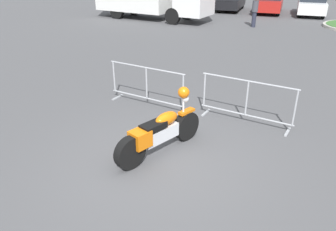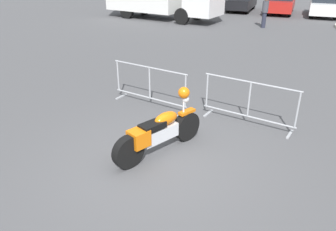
# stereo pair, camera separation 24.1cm
# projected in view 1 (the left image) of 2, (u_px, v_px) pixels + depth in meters

# --- Properties ---
(ground_plane) EXTENTS (120.00, 120.00, 0.00)m
(ground_plane) POSITION_uv_depth(u_px,v_px,m) (161.00, 164.00, 6.30)
(ground_plane) COLOR #4C4C4F
(motorcycle) EXTENTS (0.98, 2.10, 1.24)m
(motorcycle) POSITION_uv_depth(u_px,v_px,m) (160.00, 132.00, 6.50)
(motorcycle) COLOR black
(motorcycle) RESTS_ON ground
(crowd_barrier_near) EXTENTS (2.26, 0.71, 1.07)m
(crowd_barrier_near) POSITION_uv_depth(u_px,v_px,m) (147.00, 86.00, 8.61)
(crowd_barrier_near) COLOR #9EA0A5
(crowd_barrier_near) RESTS_ON ground
(crowd_barrier_far) EXTENTS (2.26, 0.71, 1.07)m
(crowd_barrier_far) POSITION_uv_depth(u_px,v_px,m) (246.00, 101.00, 7.68)
(crowd_barrier_far) COLOR #9EA0A5
(crowd_barrier_far) RESTS_ON ground
(parked_car_black) EXTENTS (1.96, 4.30, 1.43)m
(parked_car_black) POSITION_uv_depth(u_px,v_px,m) (231.00, 1.00, 24.93)
(parked_car_black) COLOR black
(parked_car_black) RESTS_ON ground
(parked_car_red) EXTENTS (2.06, 4.51, 1.50)m
(parked_car_red) POSITION_uv_depth(u_px,v_px,m) (269.00, 2.00, 23.85)
(parked_car_red) COLOR #B21E19
(parked_car_red) RESTS_ON ground
(parked_car_white) EXTENTS (2.02, 4.43, 1.47)m
(parked_car_white) POSITION_uv_depth(u_px,v_px,m) (312.00, 4.00, 22.80)
(parked_car_white) COLOR white
(parked_car_white) RESTS_ON ground
(pedestrian) EXTENTS (0.46, 0.46, 1.69)m
(pedestrian) POSITION_uv_depth(u_px,v_px,m) (255.00, 11.00, 18.67)
(pedestrian) COLOR #262838
(pedestrian) RESTS_ON ground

